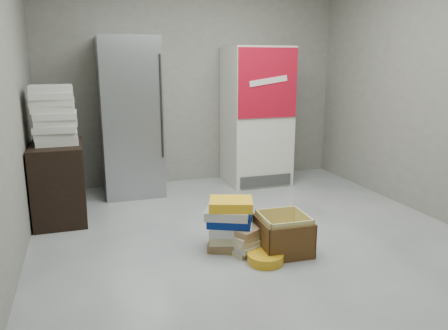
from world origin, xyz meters
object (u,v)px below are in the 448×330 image
at_px(steel_fridge, 130,117).
at_px(cardboard_box, 283,237).
at_px(coke_cooler, 256,116).
at_px(wood_shelf, 59,182).
at_px(phonebook_stack_main, 230,224).

relative_size(steel_fridge, cardboard_box, 4.32).
height_order(coke_cooler, cardboard_box, coke_cooler).
relative_size(steel_fridge, wood_shelf, 2.37).
bearing_deg(phonebook_stack_main, wood_shelf, 163.31).
bearing_deg(cardboard_box, wood_shelf, 144.15).
relative_size(coke_cooler, phonebook_stack_main, 3.72).
relative_size(phonebook_stack_main, cardboard_box, 1.10).
bearing_deg(steel_fridge, wood_shelf, -138.69).
bearing_deg(phonebook_stack_main, cardboard_box, -1.71).
distance_m(coke_cooler, cardboard_box, 2.41).
distance_m(wood_shelf, cardboard_box, 2.37).
xyz_separation_m(steel_fridge, cardboard_box, (1.02, -2.20, -0.81)).
xyz_separation_m(steel_fridge, wood_shelf, (-0.83, -0.73, -0.55)).
xyz_separation_m(wood_shelf, cardboard_box, (1.85, -1.47, -0.26)).
relative_size(wood_shelf, phonebook_stack_main, 1.65).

